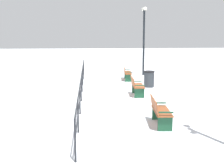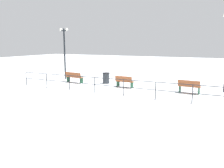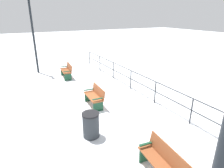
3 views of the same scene
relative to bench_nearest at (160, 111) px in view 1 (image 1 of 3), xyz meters
name	(u,v)px [view 1 (image 1 of 3)]	position (x,y,z in m)	size (l,w,h in m)	color
ground_plane	(137,95)	(0.03, 4.67, -0.48)	(80.00, 80.00, 0.00)	white
bench_nearest	(160,111)	(0.00, 0.00, 0.00)	(0.66, 1.48, 0.91)	brown
bench_second	(136,86)	(-0.02, 4.67, -0.01)	(0.62, 1.39, 0.89)	brown
bench_third	(127,72)	(0.10, 9.35, 0.01)	(0.63, 1.67, 0.90)	brown
lamppost_middle	(144,32)	(1.54, 11.37, 2.50)	(0.25, 0.91, 4.66)	black
waterfront_railing	(82,81)	(-2.63, 4.67, 0.25)	(0.05, 14.69, 1.07)	#26282D
trash_bin	(149,79)	(1.02, 6.79, -0.03)	(0.59, 0.59, 0.89)	#2D3338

